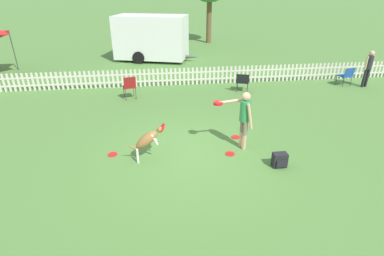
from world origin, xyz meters
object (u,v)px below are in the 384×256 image
at_px(handler_person, 243,114).
at_px(spectator_standing, 369,65).
at_px(folding_chair_blue_left, 347,75).
at_px(equipment_trailer, 151,37).
at_px(frisbee_near_handler, 113,154).
at_px(frisbee_midfield, 236,137).
at_px(leaping_dog, 147,140).
at_px(folding_chair_center, 243,81).
at_px(frisbee_near_dog, 230,154).
at_px(backpack_on_grass, 280,160).
at_px(folding_chair_green_right, 129,85).

xyz_separation_m(handler_person, spectator_standing, (6.91, 4.59, -0.06)).
distance_m(folding_chair_blue_left, equipment_trailer, 10.51).
xyz_separation_m(frisbee_near_handler, frisbee_midfield, (3.54, 0.55, 0.00)).
height_order(frisbee_midfield, spectator_standing, spectator_standing).
xyz_separation_m(leaping_dog, folding_chair_center, (3.92, 4.99, -0.12)).
xyz_separation_m(handler_person, frisbee_near_dog, (-0.38, -0.33, -1.00)).
xyz_separation_m(frisbee_near_dog, backpack_on_grass, (1.07, -0.74, 0.17)).
distance_m(leaping_dog, spectator_standing, 10.65).
relative_size(leaping_dog, frisbee_midfield, 4.32).
relative_size(backpack_on_grass, spectator_standing, 0.23).
height_order(frisbee_midfield, folding_chair_green_right, folding_chair_green_right).
distance_m(handler_person, folding_chair_green_right, 5.46).
relative_size(leaping_dog, spectator_standing, 0.67).
relative_size(frisbee_near_dog, frisbee_midfield, 1.00).
bearing_deg(handler_person, folding_chair_center, -23.08).
bearing_deg(folding_chair_blue_left, spectator_standing, 149.42).
distance_m(handler_person, backpack_on_grass, 1.52).
relative_size(frisbee_near_dog, backpack_on_grass, 0.66).
bearing_deg(frisbee_near_dog, equipment_trailer, 99.70).
distance_m(frisbee_near_dog, folding_chair_center, 5.32).
bearing_deg(equipment_trailer, frisbee_near_dog, -63.28).
bearing_deg(backpack_on_grass, folding_chair_blue_left, 47.31).
bearing_deg(handler_person, folding_chair_green_right, 30.16).
relative_size(frisbee_near_handler, folding_chair_center, 0.31).
relative_size(backpack_on_grass, folding_chair_blue_left, 0.44).
height_order(frisbee_near_dog, folding_chair_green_right, folding_chair_green_right).
distance_m(frisbee_near_dog, backpack_on_grass, 1.31).
bearing_deg(frisbee_near_dog, folding_chair_blue_left, 38.41).
relative_size(leaping_dog, folding_chair_blue_left, 1.27).
relative_size(backpack_on_grass, folding_chair_center, 0.47).
distance_m(frisbee_near_dog, folding_chair_green_right, 5.53).
bearing_deg(folding_chair_center, handler_person, 93.50).
relative_size(frisbee_near_dog, folding_chair_blue_left, 0.29).
relative_size(folding_chair_center, equipment_trailer, 0.16).
height_order(backpack_on_grass, folding_chair_blue_left, folding_chair_blue_left).
height_order(folding_chair_center, spectator_standing, spectator_standing).
xyz_separation_m(folding_chair_blue_left, folding_chair_center, (-4.78, -0.18, -0.03)).
bearing_deg(backpack_on_grass, equipment_trailer, 103.99).
bearing_deg(handler_person, frisbee_near_handler, 82.53).
distance_m(folding_chair_center, folding_chair_green_right, 4.65).
relative_size(handler_person, frisbee_near_handler, 6.56).
bearing_deg(frisbee_near_handler, equipment_trailer, 83.78).
xyz_separation_m(folding_chair_blue_left, spectator_standing, (0.75, -0.26, 0.46)).
relative_size(leaping_dog, frisbee_near_handler, 4.32).
xyz_separation_m(folding_chair_center, equipment_trailer, (-3.69, 6.35, 0.86)).
distance_m(leaping_dog, folding_chair_green_right, 4.72).
height_order(backpack_on_grass, equipment_trailer, equipment_trailer).
xyz_separation_m(frisbee_near_dog, equipment_trailer, (-1.94, 11.35, 1.31)).
height_order(handler_person, frisbee_near_dog, handler_person).
bearing_deg(backpack_on_grass, spectator_standing, 42.34).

